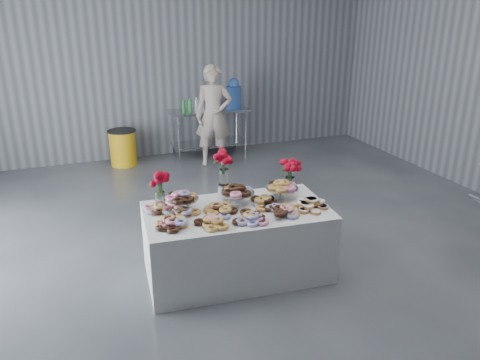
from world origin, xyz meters
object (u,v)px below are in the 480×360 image
object	(u,v)px
display_table	(237,242)
trash_barrel	(123,148)
prep_table	(209,124)
person	(214,116)
water_jug	(234,94)

from	to	relation	value
display_table	trash_barrel	bearing A→B (deg)	98.99
prep_table	person	world-z (taller)	person
display_table	person	bearing A→B (deg)	76.02
prep_table	trash_barrel	bearing A→B (deg)	180.00
display_table	prep_table	world-z (taller)	prep_table
display_table	prep_table	distance (m)	4.27
display_table	water_jug	size ratio (longest dim) A/B	3.43
prep_table	person	distance (m)	0.58
person	trash_barrel	size ratio (longest dim) A/B	2.77
display_table	prep_table	size ratio (longest dim) A/B	1.27
display_table	prep_table	xyz separation A→B (m)	(0.97, 4.15, 0.24)
trash_barrel	person	bearing A→B (deg)	-17.80
water_jug	person	world-z (taller)	person
trash_barrel	display_table	bearing A→B (deg)	-81.01
trash_barrel	prep_table	bearing A→B (deg)	0.00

